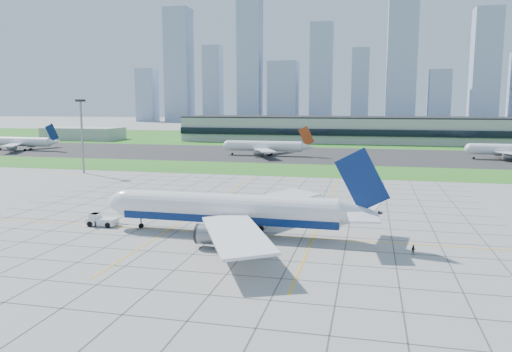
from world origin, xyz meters
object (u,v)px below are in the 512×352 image
at_px(airliner, 232,210).
at_px(pushback_tug, 101,220).
at_px(light_mast, 82,127).
at_px(distant_jet_2, 507,149).
at_px(crew_near, 95,224).
at_px(crew_far, 413,250).
at_px(distant_jet_0, 24,142).
at_px(distant_jet_1, 266,146).

relative_size(airliner, pushback_tug, 6.22).
bearing_deg(light_mast, distant_jet_2, 26.58).
height_order(light_mast, crew_near, light_mast).
bearing_deg(airliner, pushback_tug, -179.97).
xyz_separation_m(airliner, distant_jet_2, (82.65, 145.20, -0.14)).
bearing_deg(airliner, crew_far, -9.20).
bearing_deg(crew_far, pushback_tug, 179.85).
xyz_separation_m(distant_jet_0, distant_jet_2, (232.56, 8.73, -0.00)).
xyz_separation_m(airliner, crew_near, (-27.34, -1.75, -3.84)).
bearing_deg(distant_jet_2, distant_jet_0, -177.85).
relative_size(airliner, distant_jet_0, 1.27).
bearing_deg(distant_jet_0, distant_jet_2, 2.15).
height_order(crew_near, distant_jet_1, distant_jet_1).
xyz_separation_m(light_mast, crew_near, (45.43, -69.21, -15.40)).
relative_size(pushback_tug, distant_jet_0, 0.20).
height_order(airliner, distant_jet_2, airliner).
bearing_deg(distant_jet_1, distant_jet_0, -179.04).
relative_size(pushback_tug, distant_jet_1, 0.20).
relative_size(crew_far, distant_jet_0, 0.04).
height_order(pushback_tug, distant_jet_0, distant_jet_0).
bearing_deg(distant_jet_0, crew_far, -38.00).
bearing_deg(crew_far, light_mast, 150.94).
distance_m(pushback_tug, distant_jet_2, 181.86).
relative_size(crew_near, crew_far, 0.96).
distance_m(crew_near, distant_jet_1, 140.48).
height_order(airliner, distant_jet_1, airliner).
bearing_deg(airliner, distant_jet_1, 100.22).
distance_m(crew_far, distant_jet_1, 154.46).
height_order(airliner, distant_jet_0, airliner).
bearing_deg(light_mast, crew_far, -34.91).
relative_size(crew_far, distant_jet_1, 0.04).
bearing_deg(crew_near, distant_jet_2, -26.21).
bearing_deg(crew_near, crew_far, -83.29).
relative_size(airliner, crew_near, 34.98).
distance_m(pushback_tug, distant_jet_1, 138.26).
distance_m(airliner, pushback_tug, 27.64).
height_order(light_mast, pushback_tug, light_mast).
bearing_deg(crew_near, pushback_tug, 12.56).
xyz_separation_m(crew_near, distant_jet_1, (4.85, 140.35, 3.71)).
xyz_separation_m(crew_near, distant_jet_0, (-122.58, 138.23, 3.71)).
distance_m(light_mast, crew_near, 84.21).
distance_m(crew_far, distant_jet_0, 231.15).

